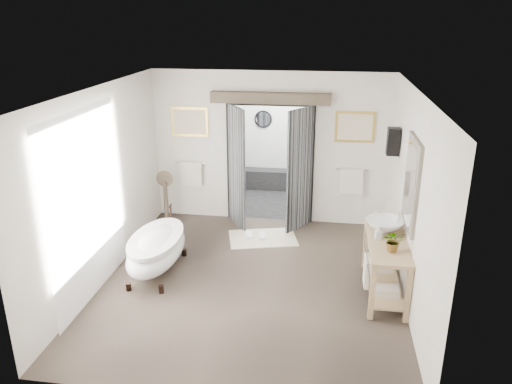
# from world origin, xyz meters

# --- Properties ---
(ground_plane) EXTENTS (5.00, 5.00, 0.00)m
(ground_plane) POSITION_xyz_m (0.00, 0.00, 0.00)
(ground_plane) COLOR brown
(room_shell) EXTENTS (4.52, 5.02, 2.91)m
(room_shell) POSITION_xyz_m (-0.04, -0.13, 1.86)
(room_shell) COLOR silver
(room_shell) RESTS_ON ground_plane
(shower_room) EXTENTS (2.22, 2.01, 2.51)m
(shower_room) POSITION_xyz_m (0.00, 3.99, 0.91)
(shower_room) COLOR black
(shower_room) RESTS_ON ground_plane
(back_wall_dressing) EXTENTS (3.82, 0.75, 2.52)m
(back_wall_dressing) POSITION_xyz_m (0.00, 2.32, 1.56)
(back_wall_dressing) COLOR black
(back_wall_dressing) RESTS_ON ground_plane
(clawfoot_tub) EXTENTS (0.77, 1.71, 0.84)m
(clawfoot_tub) POSITION_xyz_m (-1.50, 0.10, 0.41)
(clawfoot_tub) COLOR black
(clawfoot_tub) RESTS_ON ground_plane
(vanity) EXTENTS (0.57, 1.60, 0.85)m
(vanity) POSITION_xyz_m (1.95, -0.00, 0.51)
(vanity) COLOR tan
(vanity) RESTS_ON ground_plane
(pedestal_mirror) EXTENTS (0.32, 0.21, 1.08)m
(pedestal_mirror) POSITION_xyz_m (-1.95, 1.97, 0.47)
(pedestal_mirror) COLOR brown
(pedestal_mirror) RESTS_ON ground_plane
(rug) EXTENTS (1.36, 1.07, 0.01)m
(rug) POSITION_xyz_m (-0.02, 1.57, 0.01)
(rug) COLOR beige
(rug) RESTS_ON ground_plane
(slippers) EXTENTS (0.41, 0.29, 0.05)m
(slippers) POSITION_xyz_m (-0.15, 1.59, 0.04)
(slippers) COLOR white
(slippers) RESTS_ON rug
(basin) EXTENTS (0.62, 0.62, 0.19)m
(basin) POSITION_xyz_m (1.95, 0.26, 0.95)
(basin) COLOR white
(basin) RESTS_ON vanity
(plant) EXTENTS (0.29, 0.26, 0.30)m
(plant) POSITION_xyz_m (2.01, -0.36, 1.00)
(plant) COLOR gray
(plant) RESTS_ON vanity
(soap_bottle_a) EXTENTS (0.10, 0.10, 0.20)m
(soap_bottle_a) POSITION_xyz_m (1.84, 0.00, 0.95)
(soap_bottle_a) COLOR gray
(soap_bottle_a) RESTS_ON vanity
(soap_bottle_b) EXTENTS (0.15, 0.15, 0.16)m
(soap_bottle_b) POSITION_xyz_m (1.87, 0.67, 0.93)
(soap_bottle_b) COLOR gray
(soap_bottle_b) RESTS_ON vanity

